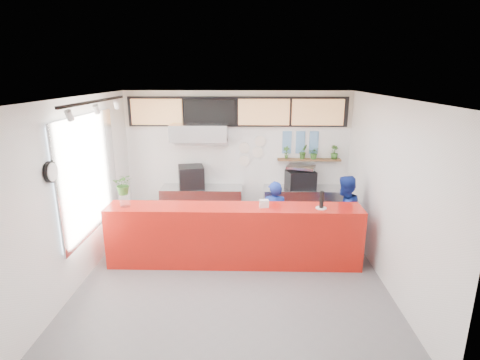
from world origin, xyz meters
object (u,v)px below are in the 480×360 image
at_px(staff_center, 274,217).
at_px(staff_right, 343,214).
at_px(espresso_machine, 300,180).
at_px(panini_oven, 191,177).
at_px(service_counter, 234,235).
at_px(pepper_mill, 322,199).

bearing_deg(staff_center, staff_right, -173.41).
xyz_separation_m(espresso_machine, staff_right, (0.67, -1.25, -0.33)).
bearing_deg(panini_oven, espresso_machine, -13.12).
xyz_separation_m(service_counter, staff_center, (0.74, 0.48, 0.16)).
distance_m(panini_oven, staff_right, 3.36).
xyz_separation_m(staff_right, pepper_mill, (-0.55, -0.61, 0.50)).
height_order(espresso_machine, staff_right, staff_right).
relative_size(panini_oven, pepper_mill, 1.81).
distance_m(service_counter, staff_right, 2.15).
height_order(panini_oven, pepper_mill, pepper_mill).
bearing_deg(panini_oven, service_counter, -73.50).
xyz_separation_m(service_counter, panini_oven, (-1.02, 1.80, 0.59)).
distance_m(service_counter, pepper_mill, 1.68).
height_order(service_counter, espresso_machine, espresso_machine).
xyz_separation_m(panini_oven, pepper_mill, (2.54, -1.86, 0.12)).
relative_size(panini_oven, staff_center, 0.38).
distance_m(panini_oven, staff_center, 2.25).
height_order(staff_center, staff_right, staff_right).
height_order(staff_right, pepper_mill, staff_right).
distance_m(staff_center, staff_right, 1.33).
distance_m(espresso_machine, staff_center, 1.52).
height_order(service_counter, staff_center, staff_center).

